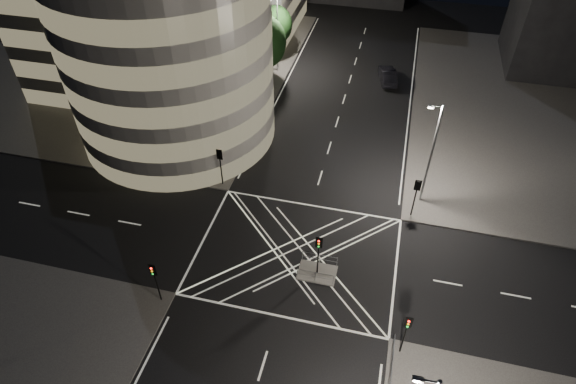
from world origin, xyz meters
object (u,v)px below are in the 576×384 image
(traffic_signal_nr, at_px, (407,328))
(street_lamp_left_near, at_px, (230,105))
(traffic_signal_island, at_px, (319,249))
(sedan, at_px, (388,75))
(central_island, at_px, (317,273))
(traffic_signal_fl, at_px, (220,161))
(street_lamp_right_far, at_px, (431,152))
(traffic_signal_fr, at_px, (416,191))
(street_lamp_left_far, at_px, (278,29))
(traffic_signal_nl, at_px, (154,276))

(traffic_signal_nr, height_order, street_lamp_left_near, street_lamp_left_near)
(traffic_signal_island, relative_size, sedan, 0.79)
(central_island, distance_m, traffic_signal_fl, 13.91)
(central_island, bearing_deg, street_lamp_right_far, 54.70)
(traffic_signal_island, bearing_deg, street_lamp_left_near, 130.27)
(traffic_signal_fr, bearing_deg, traffic_signal_nr, -90.00)
(traffic_signal_island, xyz_separation_m, street_lamp_left_near, (-11.44, 13.50, 2.63))
(traffic_signal_island, distance_m, street_lamp_left_far, 33.61)
(street_lamp_right_far, relative_size, sedan, 1.98)
(traffic_signal_island, bearing_deg, traffic_signal_nl, -153.86)
(central_island, relative_size, street_lamp_left_near, 0.30)
(central_island, distance_m, sedan, 32.18)
(central_island, distance_m, traffic_signal_island, 2.84)
(traffic_signal_fr, height_order, street_lamp_right_far, street_lamp_right_far)
(traffic_signal_fl, xyz_separation_m, sedan, (13.37, 23.77, -2.08))
(street_lamp_right_far, bearing_deg, traffic_signal_nr, -92.30)
(traffic_signal_nr, bearing_deg, street_lamp_left_far, 116.36)
(traffic_signal_fl, xyz_separation_m, traffic_signal_island, (10.80, -8.30, 0.00))
(central_island, xyz_separation_m, street_lamp_left_far, (-11.44, 31.50, 5.47))
(traffic_signal_fl, distance_m, traffic_signal_nr, 22.24)
(traffic_signal_island, bearing_deg, street_lamp_left_far, 109.95)
(traffic_signal_fl, bearing_deg, traffic_signal_nl, -90.00)
(traffic_signal_fl, relative_size, traffic_signal_island, 1.00)
(central_island, relative_size, traffic_signal_nl, 0.75)
(traffic_signal_fr, relative_size, traffic_signal_nr, 1.00)
(traffic_signal_nl, distance_m, traffic_signal_island, 12.03)
(traffic_signal_fl, height_order, traffic_signal_nl, same)
(traffic_signal_fl, relative_size, traffic_signal_nr, 1.00)
(traffic_signal_fl, bearing_deg, central_island, -37.54)
(traffic_signal_island, xyz_separation_m, street_lamp_right_far, (7.44, 10.50, 2.63))
(traffic_signal_island, height_order, street_lamp_left_far, street_lamp_left_far)
(traffic_signal_fr, distance_m, street_lamp_right_far, 3.48)
(traffic_signal_nl, relative_size, street_lamp_left_near, 0.40)
(traffic_signal_nr, distance_m, street_lamp_right_far, 16.03)
(traffic_signal_fl, height_order, street_lamp_left_near, street_lamp_left_near)
(street_lamp_left_near, bearing_deg, traffic_signal_fl, -83.03)
(traffic_signal_island, height_order, street_lamp_right_far, street_lamp_right_far)
(traffic_signal_fl, distance_m, traffic_signal_nl, 13.60)
(traffic_signal_fl, distance_m, street_lamp_right_far, 18.55)
(traffic_signal_nl, bearing_deg, traffic_signal_fr, 37.69)
(traffic_signal_nl, distance_m, street_lamp_left_far, 36.90)
(street_lamp_right_far, bearing_deg, central_island, -125.30)
(central_island, relative_size, traffic_signal_fr, 0.75)
(central_island, height_order, street_lamp_left_near, street_lamp_left_near)
(traffic_signal_fr, xyz_separation_m, traffic_signal_island, (-6.80, -8.30, 0.00))
(street_lamp_left_far, xyz_separation_m, street_lamp_right_far, (18.87, -21.00, 0.00))
(street_lamp_left_near, distance_m, sedan, 23.73)
(central_island, height_order, street_lamp_right_far, street_lamp_right_far)
(traffic_signal_fr, xyz_separation_m, street_lamp_right_far, (0.64, 2.20, 2.63))
(street_lamp_right_far, distance_m, sedan, 22.60)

